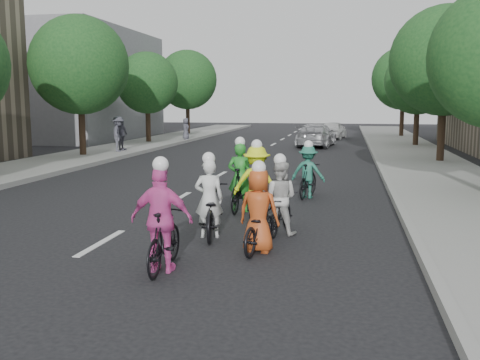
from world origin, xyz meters
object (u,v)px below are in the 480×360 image
(cyclist_4, at_px, (163,229))
(follow_car_trail, at_px, (333,130))
(cyclist_6, at_px, (257,189))
(spectator_0, at_px, (118,134))
(cyclist_1, at_px, (210,208))
(spectator_2, at_px, (186,129))
(cyclist_2, at_px, (308,176))
(cyclist_0, at_px, (280,205))
(spectator_1, at_px, (121,134))
(follow_car_lead, at_px, (316,135))
(cyclist_3, at_px, (259,220))
(cyclist_5, at_px, (241,185))

(cyclist_4, relative_size, follow_car_trail, 0.49)
(cyclist_6, height_order, spectator_0, spectator_0)
(cyclist_6, bearing_deg, follow_car_trail, -90.25)
(cyclist_1, height_order, spectator_0, spectator_0)
(spectator_2, bearing_deg, cyclist_1, 178.66)
(cyclist_2, relative_size, follow_car_trail, 0.44)
(cyclist_0, xyz_separation_m, follow_car_trail, (0.33, 29.70, 0.06))
(spectator_0, distance_m, spectator_1, 0.69)
(cyclist_2, distance_m, follow_car_lead, 17.93)
(cyclist_3, bearing_deg, follow_car_lead, -80.42)
(cyclist_1, xyz_separation_m, spectator_0, (-9.08, 15.87, 0.50))
(cyclist_1, height_order, follow_car_lead, cyclist_1)
(cyclist_0, distance_m, cyclist_4, 3.29)
(cyclist_0, relative_size, cyclist_2, 0.98)
(cyclist_1, xyz_separation_m, cyclist_6, (0.66, 1.89, 0.11))
(spectator_1, height_order, spectator_2, spectator_1)
(cyclist_2, xyz_separation_m, spectator_1, (-10.86, 11.62, 0.38))
(cyclist_1, bearing_deg, cyclist_4, 74.25)
(cyclist_2, xyz_separation_m, cyclist_6, (-0.99, -3.04, 0.06))
(cyclist_3, relative_size, spectator_2, 1.18)
(cyclist_1, height_order, cyclist_5, cyclist_5)
(cyclist_5, bearing_deg, cyclist_4, 89.91)
(cyclist_2, bearing_deg, follow_car_trail, -78.39)
(follow_car_lead, bearing_deg, cyclist_0, 97.30)
(cyclist_1, bearing_deg, cyclist_3, 131.29)
(cyclist_6, bearing_deg, cyclist_2, -106.21)
(cyclist_6, height_order, follow_car_trail, cyclist_6)
(cyclist_3, height_order, spectator_2, cyclist_3)
(cyclist_5, bearing_deg, spectator_0, -52.00)
(cyclist_1, bearing_deg, cyclist_5, -103.65)
(cyclist_4, bearing_deg, cyclist_2, -105.65)
(cyclist_6, height_order, spectator_1, spectator_1)
(cyclist_5, height_order, follow_car_trail, cyclist_5)
(cyclist_2, relative_size, spectator_0, 0.93)
(cyclist_3, relative_size, follow_car_trail, 0.45)
(cyclist_1, xyz_separation_m, cyclist_4, (-0.18, -2.36, 0.11))
(follow_car_trail, xyz_separation_m, spectator_0, (-10.78, -14.37, 0.42))
(follow_car_lead, bearing_deg, cyclist_6, 95.42)
(cyclist_1, bearing_deg, spectator_0, -71.62)
(cyclist_0, height_order, spectator_2, cyclist_0)
(follow_car_lead, bearing_deg, spectator_1, 37.97)
(spectator_0, bearing_deg, cyclist_6, -165.52)
(follow_car_lead, distance_m, spectator_0, 12.15)
(cyclist_3, distance_m, follow_car_lead, 23.73)
(cyclist_1, distance_m, spectator_2, 26.58)
(cyclist_2, height_order, spectator_2, cyclist_2)
(cyclist_0, bearing_deg, cyclist_4, 69.91)
(cyclist_5, distance_m, spectator_1, 16.71)
(cyclist_2, bearing_deg, cyclist_0, 98.17)
(follow_car_lead, xyz_separation_m, spectator_0, (-9.94, -6.97, 0.38))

